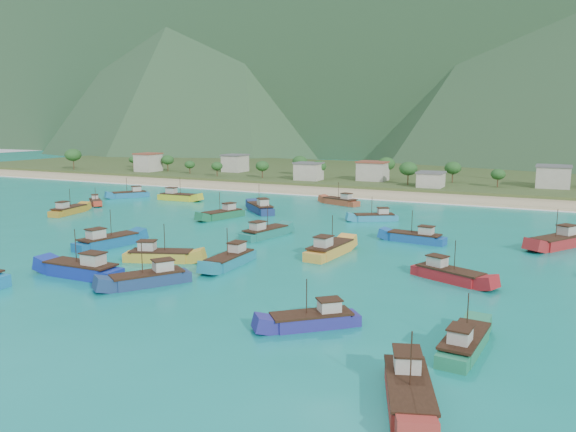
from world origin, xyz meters
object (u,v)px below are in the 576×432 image
at_px(boat_15, 558,242).
at_px(boat_18, 464,345).
at_px(boat_11, 149,279).
at_px(boat_21, 330,250).
at_px(boat_7, 130,195).
at_px(boat_13, 96,203).
at_px(boat_8, 375,218).
at_px(boat_17, 341,202).
at_px(boat_1, 416,238).
at_px(boat_2, 82,270).
at_px(boat_31, 313,321).
at_px(boat_19, 449,275).
at_px(boat_10, 107,242).
at_px(boat_27, 260,209).
at_px(boat_16, 160,256).
at_px(boat_22, 178,197).
at_px(boat_28, 230,260).
at_px(boat_23, 265,233).
at_px(boat_12, 223,215).
at_px(boat_20, 68,211).
at_px(boat_14, 409,392).

distance_m(boat_15, boat_18, 54.03).
height_order(boat_11, boat_21, boat_21).
xyz_separation_m(boat_7, boat_13, (1.74, -15.03, -0.22)).
bearing_deg(boat_8, boat_17, 7.49).
distance_m(boat_15, boat_17, 60.59).
xyz_separation_m(boat_11, boat_21, (15.38, 26.21, 0.11)).
xyz_separation_m(boat_1, boat_2, (-36.71, -43.54, 0.18)).
distance_m(boat_2, boat_11, 11.18).
height_order(boat_13, boat_31, boat_31).
relative_size(boat_17, boat_19, 1.02).
height_order(boat_10, boat_27, boat_27).
bearing_deg(boat_21, boat_31, -66.12).
distance_m(boat_10, boat_11, 26.43).
xyz_separation_m(boat_16, boat_27, (-9.18, 49.07, 0.12)).
distance_m(boat_10, boat_27, 45.38).
relative_size(boat_22, boat_28, 1.07).
height_order(boat_1, boat_23, boat_23).
bearing_deg(boat_7, boat_18, -178.54).
relative_size(boat_8, boat_12, 0.87).
bearing_deg(boat_17, boat_11, -157.58).
bearing_deg(boat_31, boat_22, 3.40).
relative_size(boat_12, boat_16, 1.01).
height_order(boat_15, boat_20, boat_15).
xyz_separation_m(boat_11, boat_22, (-46.89, 68.23, 0.07)).
xyz_separation_m(boat_12, boat_23, (18.73, -14.58, 0.02)).
distance_m(boat_8, boat_14, 81.54).
bearing_deg(boat_7, boat_16, 170.74).
relative_size(boat_2, boat_13, 1.50).
relative_size(boat_16, boat_17, 1.01).
bearing_deg(boat_8, boat_12, 79.31).
xyz_separation_m(boat_13, boat_16, (54.21, -40.99, 0.25)).
xyz_separation_m(boat_8, boat_23, (-13.25, -26.43, 0.14)).
distance_m(boat_14, boat_21, 48.54).
bearing_deg(boat_2, boat_21, -45.46).
distance_m(boat_27, boat_28, 50.69).
distance_m(boat_17, boat_31, 89.67).
distance_m(boat_14, boat_18, 12.12).
bearing_deg(boat_2, boat_19, -67.12).
distance_m(boat_16, boat_18, 50.77).
bearing_deg(boat_13, boat_15, 128.05).
height_order(boat_11, boat_22, boat_22).
relative_size(boat_14, boat_19, 1.06).
xyz_separation_m(boat_7, boat_19, (98.55, -47.13, -0.00)).
bearing_deg(boat_11, boat_27, -41.51).
bearing_deg(boat_19, boat_20, -78.23).
bearing_deg(boat_27, boat_7, 125.47).
xyz_separation_m(boat_15, boat_17, (-52.09, 30.96, -0.17)).
distance_m(boat_8, boat_31, 66.84).
distance_m(boat_16, boat_23, 24.17).
height_order(boat_28, boat_31, boat_28).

